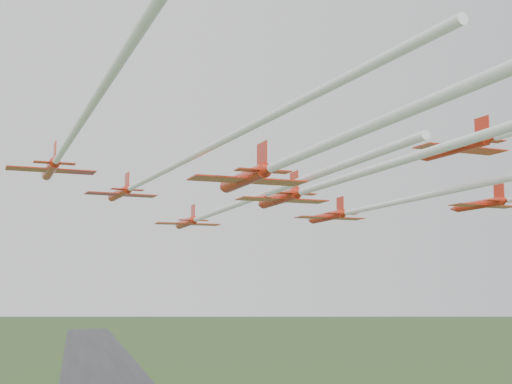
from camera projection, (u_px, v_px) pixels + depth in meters
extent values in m
cylinder|color=red|center=(186.00, 223.00, 100.32)|extent=(1.85, 8.71, 1.12)
cone|color=red|center=(178.00, 226.00, 105.22)|extent=(1.27, 1.92, 1.12)
cone|color=red|center=(195.00, 220.00, 95.70)|extent=(1.12, 1.30, 1.02)
ellipsoid|color=black|center=(183.00, 221.00, 102.28)|extent=(0.51, 1.00, 0.33)
cube|color=red|center=(188.00, 224.00, 99.52)|extent=(9.14, 3.40, 0.10)
cube|color=red|center=(193.00, 220.00, 96.60)|extent=(4.16, 1.56, 0.08)
cube|color=red|center=(193.00, 212.00, 96.95)|extent=(0.26, 1.83, 2.03)
cylinder|color=silver|center=(268.00, 193.00, 69.07)|extent=(5.37, 55.61, 0.61)
cylinder|color=red|center=(120.00, 193.00, 81.55)|extent=(2.31, 7.75, 1.00)
cone|color=red|center=(110.00, 198.00, 85.76)|extent=(1.26, 1.78, 1.00)
cone|color=red|center=(129.00, 189.00, 77.58)|extent=(1.08, 1.23, 0.91)
ellipsoid|color=black|center=(116.00, 192.00, 83.23)|extent=(0.52, 0.91, 0.29)
cube|color=red|center=(121.00, 195.00, 80.86)|extent=(8.25, 3.70, 0.09)
cube|color=red|center=(127.00, 190.00, 78.36)|extent=(3.75, 1.70, 0.07)
cube|color=red|center=(127.00, 181.00, 78.66)|extent=(0.37, 1.62, 1.81)
cylinder|color=silver|center=(221.00, 142.00, 52.92)|extent=(9.82, 52.87, 0.54)
cylinder|color=red|center=(327.00, 217.00, 93.49)|extent=(2.04, 8.79, 1.13)
cone|color=red|center=(310.00, 220.00, 98.40)|extent=(1.32, 1.95, 1.13)
cone|color=red|center=(345.00, 213.00, 88.87)|extent=(1.15, 1.33, 1.03)
ellipsoid|color=black|center=(320.00, 215.00, 95.45)|extent=(0.53, 1.01, 0.33)
cube|color=red|center=(330.00, 218.00, 92.69)|extent=(9.26, 3.61, 0.10)
cube|color=red|center=(341.00, 214.00, 89.77)|extent=(4.21, 1.66, 0.08)
cube|color=red|center=(340.00, 205.00, 90.12)|extent=(0.30, 1.85, 2.05)
cylinder|color=silver|center=(502.00, 180.00, 61.51)|extent=(6.72, 57.49, 0.62)
cylinder|color=red|center=(51.00, 169.00, 67.54)|extent=(1.99, 7.90, 1.01)
cone|color=red|center=(46.00, 176.00, 71.92)|extent=(1.21, 1.77, 1.01)
cone|color=red|center=(56.00, 161.00, 63.42)|extent=(1.05, 1.21, 0.92)
ellipsoid|color=black|center=(49.00, 168.00, 69.29)|extent=(0.49, 0.92, 0.29)
cube|color=red|center=(51.00, 170.00, 66.83)|extent=(8.35, 3.39, 0.09)
cube|color=red|center=(54.00, 163.00, 64.23)|extent=(3.80, 1.56, 0.07)
cube|color=red|center=(55.00, 152.00, 64.54)|extent=(0.30, 1.66, 1.84)
cylinder|color=silver|center=(107.00, 81.00, 38.81)|extent=(7.12, 52.00, 0.55)
cylinder|color=red|center=(279.00, 199.00, 71.90)|extent=(2.05, 8.87, 1.14)
cone|color=red|center=(261.00, 204.00, 76.86)|extent=(1.33, 1.97, 1.14)
cone|color=red|center=(299.00, 192.00, 67.23)|extent=(1.16, 1.34, 1.04)
ellipsoid|color=black|center=(272.00, 197.00, 73.89)|extent=(0.53, 1.02, 0.33)
cube|color=red|center=(282.00, 200.00, 71.10)|extent=(9.34, 3.62, 0.10)
cube|color=red|center=(295.00, 194.00, 68.15)|extent=(4.25, 1.67, 0.08)
cube|color=red|center=(294.00, 182.00, 68.50)|extent=(0.30, 1.86, 2.07)
cylinder|color=silver|center=(464.00, 141.00, 43.81)|extent=(5.73, 49.04, 0.62)
cylinder|color=red|center=(479.00, 205.00, 85.92)|extent=(2.11, 8.21, 1.05)
cone|color=red|center=(454.00, 209.00, 90.45)|extent=(1.27, 1.85, 1.05)
cone|color=red|center=(506.00, 200.00, 81.64)|extent=(1.10, 1.27, 0.96)
ellipsoid|color=black|center=(469.00, 203.00, 87.73)|extent=(0.52, 0.95, 0.31)
cube|color=red|center=(484.00, 206.00, 85.18)|extent=(8.68, 3.58, 0.10)
cube|color=red|center=(501.00, 201.00, 82.48)|extent=(3.95, 1.64, 0.08)
cube|color=red|center=(499.00, 192.00, 82.80)|extent=(0.32, 1.72, 1.92)
cylinder|color=red|center=(244.00, 179.00, 58.27)|extent=(2.24, 9.24, 1.19)
cone|color=red|center=(223.00, 188.00, 63.41)|extent=(1.40, 2.06, 1.19)
cone|color=red|center=(268.00, 169.00, 53.43)|extent=(1.22, 1.41, 1.08)
ellipsoid|color=black|center=(236.00, 177.00, 60.32)|extent=(0.57, 1.07, 0.34)
cube|color=red|center=(248.00, 181.00, 57.44)|extent=(9.74, 3.89, 0.11)
cube|color=red|center=(263.00, 171.00, 54.38)|extent=(4.43, 1.79, 0.09)
cube|color=red|center=(262.00, 156.00, 54.74)|extent=(0.33, 1.94, 2.16)
cylinder|color=red|center=(455.00, 148.00, 64.61)|extent=(2.38, 8.45, 1.08)
cone|color=red|center=(421.00, 157.00, 69.23)|extent=(1.35, 1.92, 1.08)
cone|color=red|center=(492.00, 138.00, 60.26)|extent=(1.16, 1.32, 0.99)
ellipsoid|color=black|center=(441.00, 148.00, 66.46)|extent=(0.56, 0.99, 0.32)
cube|color=red|center=(461.00, 149.00, 63.86)|extent=(8.97, 3.89, 0.10)
cube|color=red|center=(484.00, 140.00, 61.11)|extent=(4.08, 1.78, 0.08)
cube|color=red|center=(482.00, 128.00, 61.44)|extent=(0.37, 1.77, 1.97)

